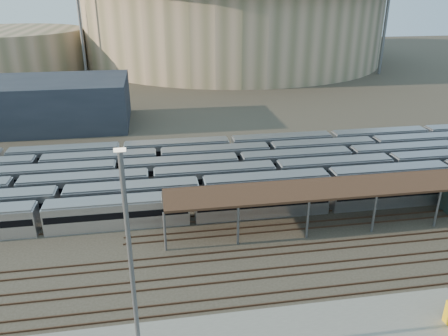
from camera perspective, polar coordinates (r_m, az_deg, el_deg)
ground at (r=51.98m, az=1.46°, el=-10.68°), size 420.00×420.00×0.00m
subway_trains at (r=66.96m, az=-3.60°, el=-0.90°), size 125.97×23.90×3.60m
inspection_shed at (r=60.40m, az=21.75°, el=-2.01°), size 60.30×6.00×5.30m
empty_tracks at (r=47.92m, az=2.61°, el=-13.83°), size 170.00×9.62×0.18m
stadium at (r=185.97m, az=1.06°, el=19.04°), size 124.00×124.00×32.50m
secondary_arena at (r=181.43m, az=-26.62°, el=13.63°), size 56.00×56.00×14.00m
service_building at (r=103.87m, az=-24.17°, el=7.64°), size 42.00×20.00×10.00m
floodlight_0 at (r=154.30m, az=-18.41°, el=18.74°), size 4.00×1.00×38.40m
floodlight_2 at (r=162.85m, az=20.54°, el=18.64°), size 4.00×1.00×38.40m
floodlight_3 at (r=202.72m, az=-10.46°, el=20.19°), size 4.00×1.00×38.40m
yard_light_pole at (r=33.74m, az=-12.04°, el=-12.29°), size 0.80×0.36×18.53m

